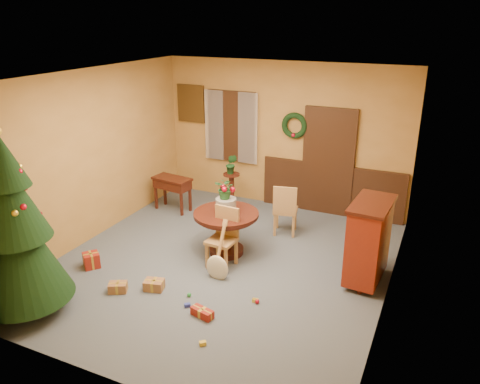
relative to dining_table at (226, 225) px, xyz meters
The scene contains 21 objects.
room_envelope 2.44m from the dining_table, 82.69° to the left, with size 5.50×5.50×5.50m.
dining_table is the anchor object (origin of this frame).
urn 0.34m from the dining_table, 104.04° to the left, with size 0.33×0.33×0.24m, color slate.
centerpiece_plant 0.64m from the dining_table, 116.57° to the left, with size 0.32×0.28×0.36m, color #1E4C23.
chair_near 0.37m from the dining_table, 69.54° to the right, with size 0.43×0.43×0.94m.
chair_far 1.24m from the dining_table, 58.79° to the left, with size 0.49×0.49×0.94m.
guitar 0.81m from the dining_table, 73.73° to the right, with size 0.36×0.17×0.84m, color beige, non-canonical shape.
plant_stand 1.64m from the dining_table, 112.38° to the left, with size 0.32×0.32×0.83m.
stand_plant 1.72m from the dining_table, 112.38° to the left, with size 0.22×0.17×0.39m, color #19471E.
christmas_tree 3.12m from the dining_table, 123.68° to the right, with size 1.21×1.21×2.50m.
writing_desk 2.14m from the dining_table, 146.02° to the left, with size 0.82×0.48×0.68m.
sideboard 2.25m from the dining_table, ahead, with size 0.57×1.00×1.25m.
gift_a 1.56m from the dining_table, 108.07° to the right, with size 0.31×0.26×0.15m.
gift_b 2.18m from the dining_table, 143.09° to the right, with size 0.32×0.32×0.24m.
gift_c 1.96m from the dining_table, 118.13° to the right, with size 0.30×0.27×0.14m.
gift_d 1.82m from the dining_table, 74.32° to the right, with size 0.33×0.20×0.11m.
toy_a 1.68m from the dining_table, 83.24° to the right, with size 0.08×0.05×0.05m, color #2535A3.
toy_b 1.46m from the dining_table, 86.23° to the right, with size 0.06×0.06×0.06m, color #268C3B.
toy_c 2.38m from the dining_table, 71.01° to the right, with size 0.08×0.05×0.05m, color gold.
toy_d 1.60m from the dining_table, 48.04° to the right, with size 0.06×0.06×0.06m, color #B90C25.
toy_e 1.56m from the dining_table, 48.60° to the right, with size 0.08×0.05×0.05m, color yellow.
Camera 1 is at (2.96, -5.82, 3.71)m, focal length 35.00 mm.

